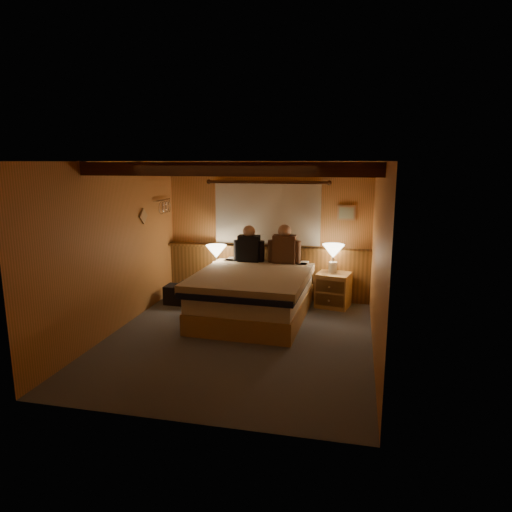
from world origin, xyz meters
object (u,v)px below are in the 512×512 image
(lamp_right, at_px, (333,253))
(nightstand_right, at_px, (333,290))
(lamp_left, at_px, (216,253))
(bed, at_px, (253,294))
(person_left, at_px, (249,247))
(duffel_bag, at_px, (181,294))
(person_right, at_px, (284,247))
(nightstand_left, at_px, (215,287))

(lamp_right, bearing_deg, nightstand_right, -63.05)
(nightstand_right, bearing_deg, lamp_right, 128.95)
(nightstand_right, relative_size, lamp_left, 1.31)
(bed, bearing_deg, lamp_right, 39.08)
(nightstand_right, distance_m, person_left, 1.59)
(lamp_left, bearing_deg, lamp_right, 4.74)
(duffel_bag, bearing_deg, person_right, 12.15)
(bed, bearing_deg, duffel_bag, 165.31)
(nightstand_right, height_order, duffel_bag, nightstand_right)
(lamp_left, relative_size, lamp_right, 0.98)
(person_left, distance_m, duffel_bag, 1.43)
(nightstand_left, xyz_separation_m, person_left, (0.59, 0.08, 0.72))
(lamp_right, bearing_deg, person_right, -171.98)
(nightstand_left, bearing_deg, person_left, 9.44)
(bed, distance_m, duffel_bag, 1.44)
(lamp_right, bearing_deg, bed, -143.13)
(bed, distance_m, person_right, 1.04)
(person_left, bearing_deg, nightstand_left, -174.41)
(nightstand_right, height_order, person_right, person_right)
(bed, bearing_deg, person_right, 66.94)
(nightstand_left, height_order, person_left, person_left)
(bed, height_order, nightstand_left, bed)
(lamp_right, distance_m, duffel_bag, 2.68)
(lamp_left, distance_m, lamp_right, 1.99)
(bed, relative_size, lamp_right, 4.64)
(person_right, xyz_separation_m, duffel_bag, (-1.73, -0.34, -0.83))
(lamp_right, height_order, duffel_bag, lamp_right)
(lamp_left, bearing_deg, nightstand_left, -115.66)
(bed, height_order, duffel_bag, bed)
(lamp_right, bearing_deg, lamp_left, -175.26)
(nightstand_right, relative_size, person_left, 0.95)
(person_left, relative_size, duffel_bag, 1.20)
(nightstand_right, xyz_separation_m, person_right, (-0.83, -0.07, 0.71))
(nightstand_right, relative_size, person_right, 0.91)
(bed, bearing_deg, person_left, 110.46)
(lamp_left, bearing_deg, nightstand_right, 3.33)
(bed, height_order, lamp_left, lamp_left)
(nightstand_right, bearing_deg, lamp_left, -164.67)
(bed, distance_m, lamp_right, 1.55)
(lamp_left, xyz_separation_m, duffel_bag, (-0.55, -0.29, -0.68))
(bed, relative_size, duffel_bag, 4.11)
(person_right, bearing_deg, lamp_left, -178.43)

